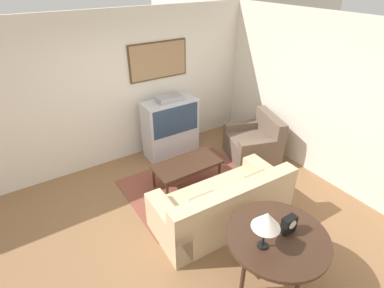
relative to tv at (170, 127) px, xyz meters
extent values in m
plane|color=#8E6642|center=(-0.77, -1.73, -0.58)|extent=(12.00, 12.00, 0.00)
cube|color=silver|center=(-0.77, 0.40, 0.77)|extent=(12.00, 0.06, 2.70)
cube|color=#4C381E|center=(0.00, 0.36, 1.21)|extent=(1.15, 0.03, 0.67)
cube|color=#A37F56|center=(0.00, 0.34, 1.21)|extent=(1.10, 0.01, 0.62)
cube|color=silver|center=(1.86, -1.73, 0.77)|extent=(0.06, 12.00, 2.70)
cube|color=brown|center=(-0.25, -1.12, -0.57)|extent=(2.11, 1.62, 0.01)
cube|color=silver|center=(0.00, 0.00, -0.32)|extent=(1.03, 0.46, 0.50)
cube|color=silver|center=(0.00, 0.00, 0.24)|extent=(1.03, 0.46, 0.62)
cube|color=#2D425B|center=(0.00, -0.23, 0.24)|extent=(0.93, 0.01, 0.54)
cube|color=#9E9EA3|center=(0.00, 0.00, 0.59)|extent=(0.46, 0.25, 0.09)
cube|color=#CCB289|center=(-0.31, -2.01, -0.36)|extent=(1.99, 0.95, 0.43)
cube|color=#CCB289|center=(-0.32, -2.34, 0.05)|extent=(1.97, 0.28, 0.39)
cube|color=#CCB289|center=(0.56, -2.04, -0.28)|extent=(0.27, 0.90, 0.59)
cube|color=#CCB289|center=(-1.17, -1.98, -0.28)|extent=(0.27, 0.90, 0.59)
cube|color=gray|center=(0.13, -2.23, 0.03)|extent=(0.36, 0.13, 0.34)
cube|color=gray|center=(-0.75, -2.20, 0.03)|extent=(0.36, 0.13, 0.34)
cube|color=brown|center=(1.24, -0.99, -0.36)|extent=(1.10, 1.16, 0.44)
cube|color=brown|center=(1.55, -1.09, 0.08)|extent=(0.47, 0.95, 0.43)
cube|color=brown|center=(1.36, -0.62, -0.29)|extent=(0.85, 0.42, 0.58)
cube|color=brown|center=(1.11, -1.36, -0.29)|extent=(0.85, 0.42, 0.58)
cube|color=#3D2619|center=(-0.29, -1.05, -0.15)|extent=(1.11, 0.56, 0.04)
cylinder|color=#3D2619|center=(-0.80, -1.29, -0.37)|extent=(0.04, 0.04, 0.41)
cylinder|color=#3D2619|center=(0.22, -1.29, -0.37)|extent=(0.04, 0.04, 0.41)
cylinder|color=#3D2619|center=(-0.80, -0.82, -0.37)|extent=(0.04, 0.04, 0.41)
cylinder|color=#3D2619|center=(0.22, -0.82, -0.37)|extent=(0.04, 0.04, 0.41)
cylinder|color=#3D2619|center=(-0.42, -3.12, 0.14)|extent=(1.12, 1.12, 0.04)
cube|color=#3D2619|center=(-0.42, -3.12, 0.08)|extent=(0.96, 0.45, 0.08)
cylinder|color=#3D2619|center=(-0.81, -3.07, -0.23)|extent=(0.05, 0.05, 0.69)
cylinder|color=#3D2619|center=(-0.02, -3.07, -0.23)|extent=(0.05, 0.05, 0.69)
cylinder|color=#3D2619|center=(-0.42, -3.49, -0.23)|extent=(0.05, 0.05, 0.69)
cylinder|color=black|center=(-0.66, -3.14, 0.17)|extent=(0.11, 0.11, 0.02)
cylinder|color=black|center=(-0.66, -3.14, 0.39)|extent=(0.02, 0.02, 0.40)
cone|color=white|center=(-0.66, -3.14, 0.54)|extent=(0.29, 0.29, 0.18)
cube|color=black|center=(-0.28, -3.14, 0.26)|extent=(0.17, 0.09, 0.21)
cylinder|color=white|center=(-0.28, -3.18, 0.30)|extent=(0.10, 0.01, 0.10)
camera|label=1|loc=(-2.43, -4.53, 2.67)|focal=28.00mm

